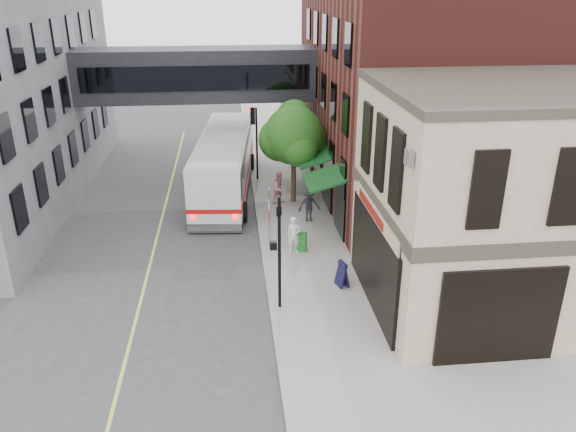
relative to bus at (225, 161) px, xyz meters
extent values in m
plane|color=#38383A|center=(1.60, -15.34, -1.87)|extent=(120.00, 120.00, 0.00)
cube|color=gray|center=(3.60, -1.34, -1.80)|extent=(4.00, 60.00, 0.15)
cube|color=tan|center=(10.60, -13.34, 2.20)|extent=(10.00, 8.00, 8.15)
cube|color=#38332B|center=(10.60, -13.34, 2.28)|extent=(10.12, 8.12, 0.50)
cube|color=#38332B|center=(10.60, -13.34, 6.43)|extent=(10.12, 8.12, 0.30)
cube|color=black|center=(5.54, -13.34, -0.02)|extent=(0.14, 6.40, 3.40)
cube|color=black|center=(5.50, -13.34, -0.02)|extent=(0.04, 5.90, 3.00)
cube|color=maroon|center=(5.48, -12.74, 1.93)|extent=(0.03, 3.60, 0.32)
cube|color=#501E19|center=(11.60, -0.34, 5.13)|extent=(12.00, 18.00, 14.00)
cube|color=#0D3C14|center=(4.74, -1.59, 1.13)|extent=(1.80, 13.00, 0.40)
cube|color=black|center=(-1.40, 2.66, 4.63)|extent=(14.00, 3.00, 3.00)
cube|color=black|center=(-1.40, 1.11, 4.63)|extent=(13.00, 0.08, 1.40)
cube|color=black|center=(-1.40, 4.21, 4.63)|extent=(13.00, 0.08, 1.40)
cylinder|color=black|center=(2.00, -13.34, 0.53)|extent=(0.12, 0.12, 4.50)
cube|color=black|center=(1.78, -13.34, 0.88)|extent=(0.25, 0.22, 0.30)
imported|color=black|center=(2.00, -13.34, 2.38)|extent=(0.20, 0.16, 1.00)
cylinder|color=black|center=(2.00, 1.66, 0.53)|extent=(0.12, 0.12, 4.50)
cube|color=black|center=(1.78, 1.66, 0.88)|extent=(0.25, 0.22, 0.30)
cube|color=black|center=(1.78, 1.66, 2.28)|extent=(0.28, 0.28, 1.00)
sphere|color=#FF0C05|center=(1.62, 1.66, 2.63)|extent=(0.18, 0.18, 0.18)
cylinder|color=gray|center=(2.00, -8.34, -0.22)|extent=(0.08, 0.08, 3.00)
cube|color=white|center=(1.98, -8.34, 0.48)|extent=(0.03, 0.75, 0.22)
cube|color=#0C591E|center=(1.98, -8.34, 1.03)|extent=(0.03, 0.70, 0.18)
cube|color=#B20C0C|center=(1.98, -8.34, -0.02)|extent=(0.03, 0.30, 0.40)
cylinder|color=#382619|center=(3.80, -2.34, -0.32)|extent=(0.28, 0.28, 2.80)
sphere|color=#144B14|center=(3.80, -2.34, 2.08)|extent=(3.20, 3.20, 3.20)
sphere|color=#144B14|center=(4.60, -1.84, 1.68)|extent=(2.20, 2.20, 2.20)
sphere|color=#144B14|center=(3.10, -2.04, 1.78)|extent=(2.40, 2.40, 2.40)
sphere|color=#144B14|center=(3.90, -1.74, 2.88)|extent=(2.00, 2.00, 2.00)
cube|color=#D8CC4C|center=(-3.40, -5.34, -1.87)|extent=(0.12, 40.00, 0.01)
cube|color=silver|center=(0.00, 0.00, -0.09)|extent=(3.83, 12.61, 3.13)
cube|color=black|center=(0.00, 0.00, 0.45)|extent=(3.87, 12.40, 1.13)
cube|color=#B20C0C|center=(0.00, 0.00, -0.63)|extent=(3.89, 12.64, 0.24)
cylinder|color=black|center=(-1.76, -4.39, -1.34)|extent=(0.42, 1.10, 1.08)
cylinder|color=black|center=(0.93, -4.64, -1.34)|extent=(0.42, 1.10, 1.08)
cylinder|color=black|center=(-0.97, 4.21, -1.34)|extent=(0.42, 1.10, 1.08)
cylinder|color=black|center=(1.72, 3.96, -1.34)|extent=(0.42, 1.10, 1.08)
imported|color=silver|center=(3.08, -8.74, -0.87)|extent=(0.63, 0.42, 1.70)
imported|color=#CC848C|center=(3.01, -2.61, -0.82)|extent=(1.10, 1.02, 1.82)
imported|color=#212029|center=(4.27, -5.26, -0.84)|extent=(1.22, 0.80, 1.78)
cube|color=#16611B|center=(3.45, -8.64, -1.30)|extent=(0.52, 0.48, 0.86)
cube|color=black|center=(4.67, -12.02, -1.19)|extent=(0.54, 0.68, 1.06)
camera|label=1|loc=(0.35, -31.70, 9.80)|focal=35.00mm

